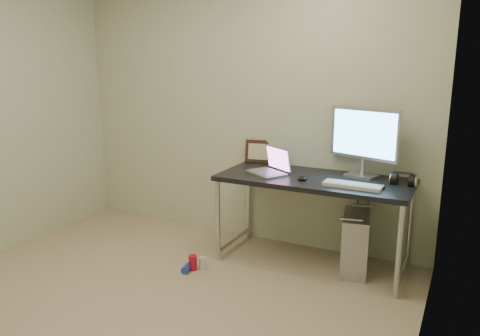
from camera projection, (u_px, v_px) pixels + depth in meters
floor at (127, 321)px, 3.10m from camera, size 3.50×3.50×0.00m
wall_back at (244, 107)px, 4.33m from camera, size 3.50×0.02×2.50m
wall_right at (426, 163)px, 2.05m from camera, size 0.02×3.50×2.50m
desk at (314, 187)px, 3.82m from camera, size 1.55×0.68×0.75m
tower_computer at (355, 243)px, 3.78m from camera, size 0.28×0.49×0.51m
cable_a at (358, 214)px, 4.00m from camera, size 0.01×0.16×0.69m
cable_b at (368, 218)px, 3.95m from camera, size 0.02×0.11×0.71m
can_red at (193, 263)px, 3.83m from camera, size 0.08×0.08×0.13m
can_white at (203, 263)px, 3.83m from camera, size 0.06×0.06×0.11m
can_blue at (187, 268)px, 3.80m from camera, size 0.08×0.12×0.06m
laptop at (271, 167)px, 3.93m from camera, size 0.41×0.39×0.22m
monitor at (364, 137)px, 3.76m from camera, size 0.58×0.24×0.56m
keyboard at (353, 185)px, 3.51m from camera, size 0.44×0.16×0.03m
mouse_right at (379, 187)px, 3.46m from camera, size 0.10×0.13×0.04m
mouse_left at (302, 177)px, 3.74m from camera, size 0.10×0.13×0.04m
headphones at (403, 180)px, 3.58m from camera, size 0.18×0.11×0.12m
picture_frame at (259, 151)px, 4.33m from camera, size 0.27×0.13×0.21m
webcam at (285, 155)px, 4.17m from camera, size 0.05×0.04×0.13m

